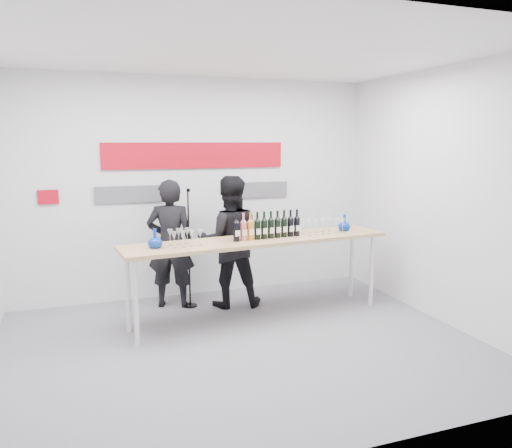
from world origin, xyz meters
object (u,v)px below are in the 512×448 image
at_px(tasting_table, 259,245).
at_px(presenter_left, 171,244).
at_px(presenter_right, 229,242).
at_px(mic_stand, 190,271).

relative_size(tasting_table, presenter_left, 2.00).
height_order(presenter_right, mic_stand, presenter_right).
relative_size(tasting_table, presenter_right, 1.95).
relative_size(tasting_table, mic_stand, 2.14).
distance_m(tasting_table, presenter_left, 1.22).
relative_size(presenter_left, presenter_right, 0.98).
distance_m(presenter_left, mic_stand, 0.43).
distance_m(tasting_table, presenter_right, 0.61).
distance_m(presenter_right, mic_stand, 0.65).
distance_m(tasting_table, mic_stand, 1.08).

